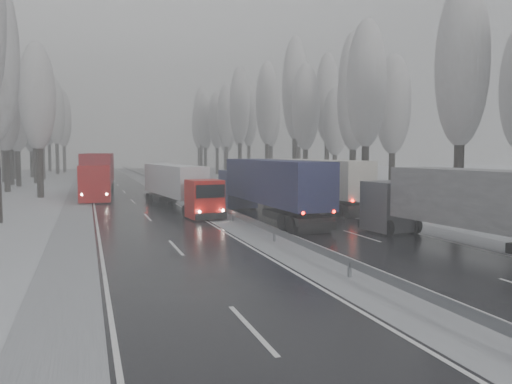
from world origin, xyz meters
TOP-DOWN VIEW (x-y plane):
  - ground at (0.00, 0.00)m, footprint 260.00×260.00m
  - carriageway_right at (5.25, 30.00)m, footprint 7.50×200.00m
  - carriageway_left at (-5.25, 30.00)m, footprint 7.50×200.00m
  - median_slush at (0.00, 30.00)m, footprint 3.00×200.00m
  - shoulder_right at (10.20, 30.00)m, footprint 2.40×200.00m
  - shoulder_left at (-10.20, 30.00)m, footprint 2.40×200.00m
  - median_guardrail at (0.00, 29.99)m, footprint 0.12×200.00m
  - tree_16 at (15.04, 15.67)m, footprint 3.60×3.60m
  - tree_18 at (14.51, 27.03)m, footprint 3.60×3.60m
  - tree_19 at (20.02, 31.03)m, footprint 3.60×3.60m
  - tree_20 at (17.90, 35.17)m, footprint 3.60×3.60m
  - tree_21 at (20.12, 39.17)m, footprint 3.60×3.60m
  - tree_22 at (17.02, 45.60)m, footprint 3.60×3.60m
  - tree_23 at (23.31, 49.60)m, footprint 3.60×3.60m
  - tree_24 at (17.90, 51.02)m, footprint 3.60×3.60m
  - tree_25 at (24.81, 55.02)m, footprint 3.60×3.60m
  - tree_26 at (17.56, 61.27)m, footprint 3.60×3.60m
  - tree_27 at (24.72, 65.27)m, footprint 3.60×3.60m
  - tree_28 at (16.34, 71.95)m, footprint 3.60×3.60m
  - tree_29 at (23.71, 75.95)m, footprint 3.60×3.60m
  - tree_30 at (16.56, 81.70)m, footprint 3.60×3.60m
  - tree_31 at (22.48, 85.70)m, footprint 3.60×3.60m
  - tree_32 at (16.63, 89.21)m, footprint 3.60×3.60m
  - tree_33 at (19.77, 93.21)m, footprint 3.60×3.60m
  - tree_34 at (15.73, 96.32)m, footprint 3.60×3.60m
  - tree_35 at (24.94, 100.32)m, footprint 3.60×3.60m
  - tree_36 at (17.04, 106.16)m, footprint 3.60×3.60m
  - tree_37 at (24.02, 110.16)m, footprint 3.60×3.60m
  - tree_38 at (18.73, 116.73)m, footprint 3.60×3.60m
  - tree_39 at (21.55, 120.73)m, footprint 3.60×3.60m
  - tree_62 at (-13.94, 43.73)m, footprint 3.60×3.60m
  - tree_64 at (-18.26, 52.71)m, footprint 3.60×3.60m
  - tree_66 at (-18.16, 62.35)m, footprint 3.60×3.60m
  - tree_67 at (-19.54, 66.35)m, footprint 3.60×3.60m
  - tree_68 at (-16.58, 69.11)m, footprint 3.60×3.60m
  - tree_69 at (-21.42, 73.11)m, footprint 3.60×3.60m
  - tree_70 at (-16.33, 79.19)m, footprint 3.60×3.60m
  - tree_71 at (-21.09, 83.19)m, footprint 3.60×3.60m
  - tree_72 at (-18.93, 88.54)m, footprint 3.60×3.60m
  - tree_73 at (-21.82, 92.54)m, footprint 3.60×3.60m
  - tree_74 at (-15.07, 99.33)m, footprint 3.60×3.60m
  - tree_75 at (-24.20, 103.33)m, footprint 3.60×3.60m
  - tree_76 at (-14.05, 108.72)m, footprint 3.60×3.60m
  - tree_77 at (-19.66, 112.72)m, footprint 3.60×3.60m
  - tree_78 at (-17.56, 115.31)m, footprint 3.60×3.60m
  - tree_79 at (-20.33, 119.31)m, footprint 3.60×3.60m
  - truck_grey_tarp at (8.21, 6.04)m, footprint 3.97×15.48m
  - truck_blue_box at (2.72, 20.48)m, footprint 3.05×16.44m
  - truck_cream_box at (8.10, 25.82)m, footprint 4.52×16.15m
  - box_truck_distant at (3.27, 75.69)m, footprint 3.13×7.64m
  - truck_red_white at (-2.31, 28.31)m, footprint 3.80×14.36m
  - truck_red_red at (-8.19, 42.44)m, footprint 4.03×17.94m

SIDE VIEW (x-z plane):
  - ground at x=0.00m, z-range 0.00..0.00m
  - carriageway_right at x=5.25m, z-range 0.00..0.03m
  - carriageway_left at x=-5.25m, z-range 0.00..0.03m
  - median_slush at x=0.00m, z-range 0.00..0.04m
  - shoulder_right at x=10.20m, z-range 0.00..0.04m
  - shoulder_left at x=-10.20m, z-range 0.00..0.04m
  - median_guardrail at x=0.00m, z-range 0.22..0.98m
  - box_truck_distant at x=3.27m, z-range 0.03..2.80m
  - truck_red_white at x=-2.31m, z-range 0.31..3.96m
  - truck_grey_tarp at x=8.21m, z-range 0.33..4.27m
  - truck_cream_box at x=8.10m, z-range 0.34..4.45m
  - truck_blue_box at x=2.72m, z-range 0.35..4.55m
  - truck_red_red at x=-8.19m, z-range 0.38..4.95m
  - tree_23 at x=23.31m, z-range 1.99..15.54m
  - tree_77 at x=-19.66m, z-range 2.10..16.42m
  - tree_33 at x=19.77m, z-range 2.10..16.42m
  - tree_19 at x=20.02m, z-range 2.13..16.70m
  - tree_72 at x=-18.93m, z-range 2.21..17.31m
  - tree_66 at x=-18.16m, z-range 2.22..17.45m
  - tree_64 at x=-18.26m, z-range 2.25..17.67m
  - tree_20 at x=17.90m, z-range 2.29..18.00m
  - tree_22 at x=17.02m, z-range 2.31..18.17m
  - tree_62 at x=-13.94m, z-range 2.34..18.38m
  - tree_39 at x=21.55m, z-range 2.36..18.54m
  - tree_37 at x=24.02m, z-range 2.38..18.75m
  - tree_16 at x=15.04m, z-range 2.40..18.93m
  - tree_18 at x=14.51m, z-range 2.41..18.99m
  - tree_68 at x=-16.58m, z-range 2.42..19.07m
  - tree_79 at x=-20.33m, z-range 2.48..19.54m
  - tree_70 at x=-16.33m, z-range 2.48..19.57m
  - tree_67 at x=-19.54m, z-range 2.48..19.58m
  - tree_73 at x=-21.82m, z-range 2.50..19.72m
  - tree_32 at x=16.63m, z-range 2.51..19.85m
  - tree_27 at x=24.72m, z-range 2.55..20.17m
  - tree_34 at x=15.73m, z-range 2.55..20.19m
  - tree_30 at x=16.56m, z-range 2.59..20.45m
  - tree_38 at x=18.73m, z-range 2.60..20.58m
  - tree_29 at x=23.71m, z-range 2.62..20.73m
  - tree_35 at x=24.94m, z-range 2.64..20.89m
  - tree_76 at x=-14.05m, z-range 2.68..21.23m
  - tree_31 at x=22.48m, z-range 2.68..21.26m
  - tree_75 at x=-24.20m, z-range 2.69..21.29m
  - tree_21 at x=20.12m, z-range 2.69..21.31m
  - tree_26 at x=17.56m, z-range 2.71..21.49m
  - tree_69 at x=-21.42m, z-range 2.79..22.13m
  - tree_25 at x=24.81m, z-range 2.80..22.24m
  - tree_78 at x=-17.56m, z-range 2.81..22.37m
  - tree_71 at x=-21.09m, z-range 2.82..22.43m
  - tree_28 at x=16.34m, z-range 2.82..22.45m
  - tree_74 at x=-15.07m, z-range 2.83..22.52m
  - tree_36 at x=17.04m, z-range 2.91..23.13m
  - tree_24 at x=17.90m, z-range 2.94..23.43m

